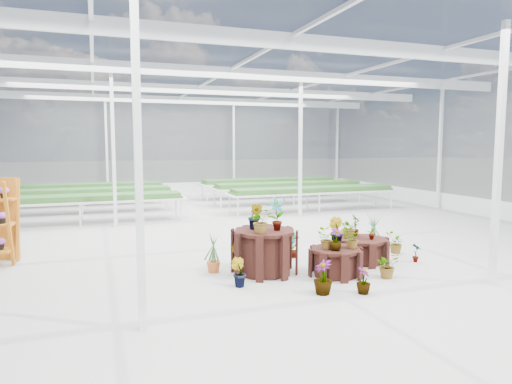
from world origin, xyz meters
name	(u,v)px	position (x,y,z in m)	size (l,w,h in m)	color
ground_plane	(256,248)	(0.00, 0.00, 0.00)	(24.00, 24.00, 0.00)	gray
greenhouse_shell	(256,153)	(0.00, 0.00, 2.25)	(18.00, 24.00, 4.50)	white
steel_frame	(256,153)	(0.00, 0.00, 2.25)	(18.00, 24.00, 4.50)	silver
nursery_benches	(193,197)	(0.00, 7.20, 0.42)	(16.00, 7.00, 0.84)	silver
plinth_tall	(264,252)	(-0.54, -2.03, 0.42)	(1.23, 1.23, 0.84)	black
plinth_mid	(336,262)	(0.66, -2.63, 0.26)	(0.99, 0.99, 0.52)	black
plinth_low	(361,250)	(1.66, -1.93, 0.25)	(1.11, 1.11, 0.50)	black
nursery_plants	(319,241)	(0.60, -2.05, 0.54)	(4.66, 2.91, 1.44)	#2A5526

